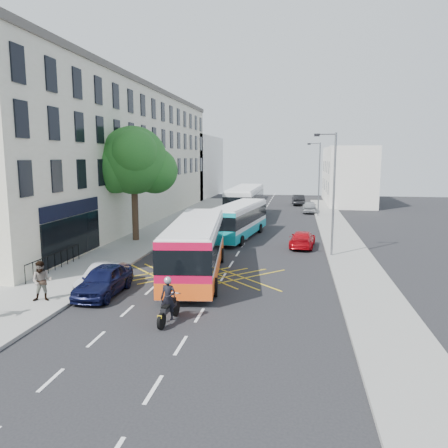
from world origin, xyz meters
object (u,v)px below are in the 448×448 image
at_px(parked_car_blue, 104,280).
at_px(motorbike, 168,301).
at_px(lamp_far, 318,175).
at_px(red_hatchback, 302,239).
at_px(street_tree, 133,161).
at_px(distant_car_grey, 255,201).
at_px(bus_mid, 239,220).
at_px(lamp_near, 332,188).
at_px(bus_far, 245,202).
at_px(distant_car_silver, 309,207).
at_px(bus_near, 196,247).
at_px(parked_car_silver, 104,277).
at_px(distant_car_dark, 298,200).
at_px(pedestrian_near, 42,281).

bearing_deg(parked_car_blue, motorbike, -35.41).
xyz_separation_m(lamp_far, red_hatchback, (-1.78, -17.03, -4.01)).
xyz_separation_m(street_tree, distant_car_grey, (6.68, 27.98, -5.70)).
relative_size(bus_mid, motorbike, 4.74).
distance_m(parked_car_blue, distant_car_grey, 41.13).
bearing_deg(lamp_near, distant_car_grey, 104.53).
relative_size(bus_far, motorbike, 5.64).
bearing_deg(distant_car_silver, parked_car_blue, 72.32).
bearing_deg(street_tree, bus_near, -51.79).
bearing_deg(distant_car_silver, distant_car_grey, -45.51).
bearing_deg(lamp_near, motorbike, -119.18).
distance_m(street_tree, motorbike, 18.41).
bearing_deg(parked_car_silver, lamp_near, 40.79).
relative_size(lamp_far, distant_car_silver, 1.93).
xyz_separation_m(lamp_far, parked_car_blue, (-11.36, -30.05, -3.90)).
bearing_deg(distant_car_dark, motorbike, 79.13).
bearing_deg(motorbike, street_tree, 120.88).
xyz_separation_m(lamp_near, parked_car_blue, (-11.36, -10.05, -3.90)).
distance_m(street_tree, distant_car_silver, 25.52).
relative_size(parked_car_blue, distant_car_silver, 1.02).
distance_m(bus_mid, distant_car_silver, 18.58).
bearing_deg(bus_near, lamp_far, 66.18).
xyz_separation_m(street_tree, red_hatchback, (12.93, 0.01, -5.69)).
bearing_deg(street_tree, distant_car_grey, 76.57).
distance_m(motorbike, parked_car_silver, 5.98).
xyz_separation_m(parked_car_silver, red_hatchback, (10.02, 12.07, -0.02)).
height_order(bus_mid, motorbike, bus_mid).
xyz_separation_m(bus_mid, distant_car_dark, (4.83, 25.93, -0.75)).
distance_m(bus_near, bus_far, 23.40).
height_order(parked_car_blue, distant_car_silver, parked_car_blue).
relative_size(motorbike, pedestrian_near, 1.17).
xyz_separation_m(motorbike, parked_car_silver, (-4.55, 3.88, -0.27)).
height_order(lamp_far, parked_car_blue, lamp_far).
bearing_deg(distant_car_grey, pedestrian_near, -101.42).
bearing_deg(parked_car_silver, street_tree, 106.72).
distance_m(bus_far, parked_car_blue, 27.84).
xyz_separation_m(parked_car_silver, distant_car_silver, (11.05, 32.67, 0.08)).
relative_size(parked_car_silver, distant_car_dark, 0.86).
distance_m(lamp_far, distant_car_dark, 12.78).
height_order(distant_car_silver, pedestrian_near, pedestrian_near).
xyz_separation_m(parked_car_silver, pedestrian_near, (-1.72, -2.66, 0.45)).
relative_size(street_tree, lamp_near, 1.10).
xyz_separation_m(distant_car_silver, distant_car_dark, (-1.34, 8.42, 0.02)).
xyz_separation_m(lamp_near, bus_near, (-7.76, -5.86, -2.97)).
bearing_deg(distant_car_grey, bus_mid, -91.51).
distance_m(street_tree, parked_car_silver, 13.64).
distance_m(motorbike, red_hatchback, 16.86).
height_order(street_tree, distant_car_silver, street_tree).
relative_size(bus_near, distant_car_grey, 2.68).
bearing_deg(pedestrian_near, parked_car_blue, 21.21).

